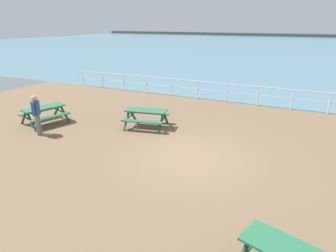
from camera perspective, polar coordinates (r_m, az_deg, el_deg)
ground_plane at (r=10.23m, az=4.47°, el=-6.57°), size 30.00×24.00×0.20m
sea_band at (r=61.57m, az=23.39°, el=14.05°), size 142.00×90.00×0.01m
distant_shoreline at (r=104.47m, az=24.92°, el=15.56°), size 142.00×6.00×1.80m
seaward_railing at (r=17.05m, az=14.22°, el=6.67°), size 23.07×0.07×1.08m
picnic_table_near_left at (r=12.87m, az=-4.30°, el=2.32°), size 2.07×1.84×0.80m
picnic_table_near_right at (r=14.42m, az=-23.05°, el=2.69°), size 1.96×2.16×0.80m
visitor at (r=12.97m, az=-24.32°, el=2.40°), size 0.36×0.47×1.66m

